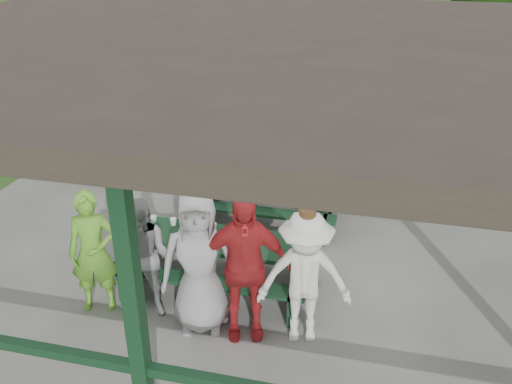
% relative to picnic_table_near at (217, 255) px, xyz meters
% --- Properties ---
extents(ground, '(90.00, 90.00, 0.00)m').
position_rel_picnic_table_near_xyz_m(ground, '(0.09, 1.20, -0.58)').
color(ground, '#2A541A').
rests_on(ground, ground).
extents(concrete_slab, '(10.00, 8.00, 0.10)m').
position_rel_picnic_table_near_xyz_m(concrete_slab, '(0.09, 1.20, -0.53)').
color(concrete_slab, slate).
rests_on(concrete_slab, ground).
extents(pavilion_structure, '(10.60, 8.60, 3.24)m').
position_rel_picnic_table_near_xyz_m(pavilion_structure, '(0.09, 1.20, 2.59)').
color(pavilion_structure, black).
rests_on(pavilion_structure, concrete_slab).
extents(picnic_table_near, '(2.64, 1.39, 0.75)m').
position_rel_picnic_table_near_xyz_m(picnic_table_near, '(0.00, 0.00, 0.00)').
color(picnic_table_near, black).
rests_on(picnic_table_near, concrete_slab).
extents(picnic_table_far, '(2.55, 1.39, 0.75)m').
position_rel_picnic_table_near_xyz_m(picnic_table_far, '(0.22, 2.00, -0.00)').
color(picnic_table_far, black).
rests_on(picnic_table_far, concrete_slab).
extents(table_setting, '(2.37, 0.45, 0.10)m').
position_rel_picnic_table_near_xyz_m(table_setting, '(-0.01, 0.02, 0.31)').
color(table_setting, white).
rests_on(table_setting, picnic_table_near).
extents(contestant_green, '(0.71, 0.58, 1.68)m').
position_rel_picnic_table_near_xyz_m(contestant_green, '(-1.36, -0.84, 0.36)').
color(contestant_green, '#60A82C').
rests_on(contestant_green, concrete_slab).
extents(contestant_grey_left, '(0.80, 0.62, 1.62)m').
position_rel_picnic_table_near_xyz_m(contestant_grey_left, '(-0.69, -0.81, 0.33)').
color(contestant_grey_left, gray).
rests_on(contestant_grey_left, concrete_slab).
extents(contestant_grey_mid, '(1.04, 0.81, 1.88)m').
position_rel_picnic_table_near_xyz_m(contestant_grey_mid, '(0.06, -0.88, 0.47)').
color(contestant_grey_mid, '#9D9C9F').
rests_on(contestant_grey_mid, concrete_slab).
extents(contestant_red, '(1.20, 0.75, 1.91)m').
position_rel_picnic_table_near_xyz_m(contestant_red, '(0.61, -0.88, 0.48)').
color(contestant_red, red).
rests_on(contestant_red, concrete_slab).
extents(contestant_white_fedora, '(1.21, 0.84, 1.77)m').
position_rel_picnic_table_near_xyz_m(contestant_white_fedora, '(1.33, -0.82, 0.39)').
color(contestant_white_fedora, white).
rests_on(contestant_white_fedora, concrete_slab).
extents(spectator_lblue, '(1.64, 0.99, 1.69)m').
position_rel_picnic_table_near_xyz_m(spectator_lblue, '(-0.57, 2.80, 0.37)').
color(spectator_lblue, '#90C1DF').
rests_on(spectator_lblue, concrete_slab).
extents(spectator_blue, '(0.69, 0.52, 1.71)m').
position_rel_picnic_table_near_xyz_m(spectator_blue, '(-1.29, 3.53, 0.38)').
color(spectator_blue, '#384D93').
rests_on(spectator_blue, concrete_slab).
extents(spectator_grey, '(0.93, 0.79, 1.69)m').
position_rel_picnic_table_near_xyz_m(spectator_grey, '(1.51, 2.98, 0.37)').
color(spectator_grey, '#99999B').
rests_on(spectator_grey, concrete_slab).
extents(pickup_truck, '(5.81, 3.96, 1.48)m').
position_rel_picnic_table_near_xyz_m(pickup_truck, '(0.29, 10.97, 0.16)').
color(pickup_truck, silver).
rests_on(pickup_truck, ground).
extents(farm_trailer, '(4.21, 2.29, 1.46)m').
position_rel_picnic_table_near_xyz_m(farm_trailer, '(-0.97, 8.65, 0.15)').
color(farm_trailer, navy).
rests_on(farm_trailer, ground).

